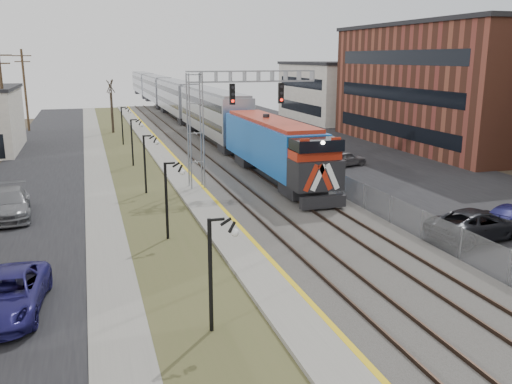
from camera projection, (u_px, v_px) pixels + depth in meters
name	position (u px, v px, depth m)	size (l,w,h in m)	color
street_west	(36.00, 179.00, 41.12)	(7.00, 120.00, 0.04)	black
sidewalk	(98.00, 175.00, 42.42)	(2.00, 120.00, 0.08)	gray
grass_median	(137.00, 173.00, 43.29)	(4.00, 120.00, 0.06)	#4A4D29
platform	(174.00, 170.00, 44.14)	(2.00, 120.00, 0.24)	gray
ballast_bed	(233.00, 166.00, 45.59)	(8.00, 120.00, 0.20)	#595651
parking_lot	(361.00, 159.00, 49.08)	(16.00, 120.00, 0.04)	black
platform_edge	(185.00, 167.00, 44.36)	(0.24, 120.00, 0.01)	gold
track_near	(210.00, 166.00, 44.97)	(1.58, 120.00, 0.15)	#2D2119
track_far	(250.00, 163.00, 45.98)	(1.58, 120.00, 0.15)	#2D2119
train	(173.00, 98.00, 83.25)	(3.00, 108.65, 5.33)	#1659B4
signal_gantry	(220.00, 109.00, 36.97)	(9.00, 1.07, 8.15)	gray
lampposts	(166.00, 200.00, 27.33)	(0.14, 62.14, 4.00)	black
fence	(280.00, 155.00, 46.64)	(0.04, 120.00, 1.60)	gray
bare_trees	(21.00, 138.00, 43.76)	(12.30, 42.30, 5.95)	#382D23
car_lot_c	(478.00, 225.00, 27.44)	(2.55, 5.54, 1.54)	black
car_lot_e	(345.00, 159.00, 45.84)	(1.55, 3.85, 1.31)	slate
car_lot_f	(316.00, 156.00, 46.68)	(1.54, 4.43, 1.46)	#0E4727
car_street_a	(7.00, 295.00, 19.38)	(2.45, 5.31, 1.48)	navy
car_street_b	(9.00, 204.00, 31.14)	(2.25, 5.54, 1.61)	slate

